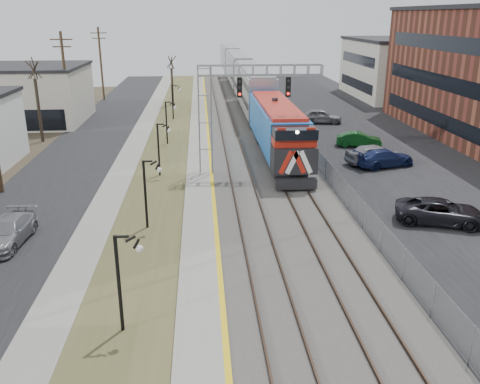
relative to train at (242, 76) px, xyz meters
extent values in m
cube|color=black|center=(-17.00, -32.64, -2.90)|extent=(7.00, 120.00, 0.04)
cube|color=gray|center=(-12.50, -32.64, -2.88)|extent=(2.00, 120.00, 0.08)
cube|color=#484A27|center=(-9.50, -32.64, -2.89)|extent=(4.00, 120.00, 0.06)
cube|color=gray|center=(-6.50, -32.64, -2.80)|extent=(2.00, 120.00, 0.24)
cube|color=#595651|center=(-1.50, -32.64, -2.82)|extent=(8.00, 120.00, 0.20)
cube|color=black|center=(10.50, -32.64, -2.90)|extent=(16.00, 120.00, 0.04)
cube|color=gold|center=(-5.62, -32.64, -2.67)|extent=(0.24, 120.00, 0.01)
cube|color=#2D2119|center=(-4.25, -32.64, -2.64)|extent=(0.08, 120.00, 0.15)
cube|color=#2D2119|center=(-2.75, -32.64, -2.64)|extent=(0.08, 120.00, 0.15)
cube|color=#2D2119|center=(-0.75, -32.64, -2.64)|extent=(0.08, 120.00, 0.15)
cube|color=#2D2119|center=(0.75, -32.64, -2.64)|extent=(0.08, 120.00, 0.15)
cube|color=blue|center=(0.00, -35.72, -0.44)|extent=(3.00, 17.00, 4.25)
cube|color=black|center=(0.00, -44.42, -2.22)|extent=(2.80, 0.50, 0.70)
cube|color=#93959C|center=(0.00, -15.42, 0.09)|extent=(3.00, 22.00, 5.33)
cube|color=#93959C|center=(0.00, 7.38, 0.09)|extent=(3.00, 22.00, 5.33)
cube|color=#93959C|center=(0.00, 30.18, 0.09)|extent=(3.00, 22.00, 5.33)
cube|color=gray|center=(-6.00, -39.64, 1.08)|extent=(1.00, 1.00, 8.00)
cube|color=gray|center=(-2.00, -39.64, 4.83)|extent=(9.00, 0.80, 0.80)
cube|color=black|center=(-3.50, -40.09, 3.68)|extent=(0.35, 0.25, 1.40)
cube|color=black|center=(0.00, -40.09, 3.68)|extent=(0.35, 0.25, 1.40)
cylinder|color=black|center=(-9.50, -59.64, -0.92)|extent=(0.14, 0.14, 4.00)
cylinder|color=black|center=(-9.50, -49.64, -0.92)|extent=(0.14, 0.14, 4.00)
cylinder|color=black|center=(-9.50, -39.64, -0.92)|extent=(0.14, 0.14, 4.00)
cylinder|color=black|center=(-9.50, -29.64, -0.92)|extent=(0.14, 0.14, 4.00)
cylinder|color=black|center=(-9.50, -17.64, -0.92)|extent=(0.14, 0.14, 4.00)
cylinder|color=#4C3823|center=(-20.00, -22.64, 2.08)|extent=(0.28, 0.28, 10.00)
cylinder|color=#4C3823|center=(-20.00, -2.64, 2.08)|extent=(0.28, 0.28, 10.00)
cube|color=gray|center=(2.70, -32.64, -2.12)|extent=(0.04, 120.00, 1.60)
cube|color=beige|center=(-26.50, -17.64, 0.08)|extent=(14.00, 12.00, 6.00)
cube|color=beige|center=(24.50, -2.64, 1.08)|extent=(16.00, 18.00, 8.00)
cylinder|color=#382D23|center=(-21.50, -27.64, 0.06)|extent=(0.30, 0.30, 5.95)
cylinder|color=#382D23|center=(-10.00, -7.64, -0.47)|extent=(0.30, 0.30, 4.90)
imported|color=black|center=(7.39, -50.29, -2.21)|extent=(5.60, 3.91, 1.42)
imported|color=navy|center=(8.18, -38.57, -2.20)|extent=(5.31, 3.35, 1.43)
imported|color=gray|center=(7.66, -37.87, -2.10)|extent=(5.13, 2.91, 1.65)
imported|color=#0D4416|center=(8.10, -32.07, -2.25)|extent=(4.27, 2.36, 1.33)
imported|color=gray|center=(-16.62, -51.22, -2.23)|extent=(2.24, 4.84, 1.37)
imported|color=slate|center=(7.09, -21.14, -2.13)|extent=(4.91, 2.71, 1.58)
camera|label=1|loc=(-6.31, -76.58, 8.53)|focal=38.00mm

